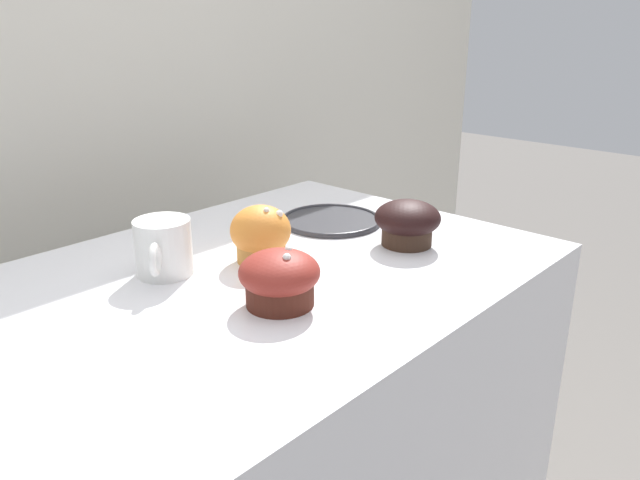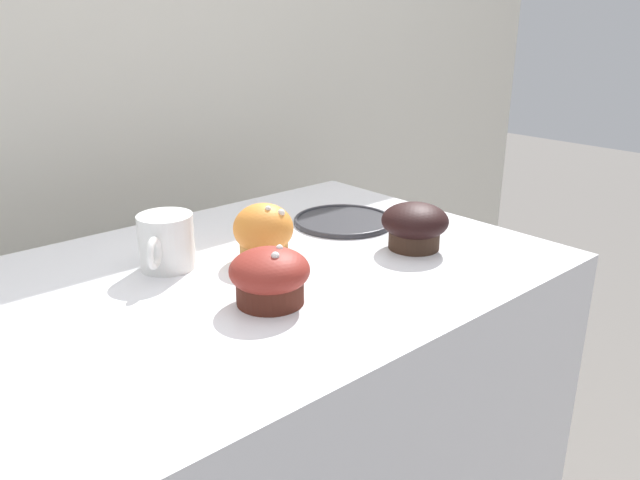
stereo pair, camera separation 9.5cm
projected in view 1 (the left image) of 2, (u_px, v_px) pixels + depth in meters
The scene contains 6 objects.
wall_back at pixel (49, 222), 1.31m from camera, with size 3.20×0.10×1.80m, color beige.
muffin_front_center at pixel (280, 278), 0.83m from camera, with size 0.11×0.11×0.08m.
muffin_back_left at pixel (261, 235), 0.97m from camera, with size 0.10×0.10×0.09m.
muffin_back_right at pixel (407, 222), 1.05m from camera, with size 0.11×0.11×0.08m.
coffee_cup at pixel (163, 246), 0.92m from camera, with size 0.11×0.11×0.08m.
serving_plate at pixel (331, 220), 1.17m from camera, with size 0.19×0.19×0.01m.
Camera 1 is at (-0.53, -0.66, 1.31)m, focal length 35.00 mm.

